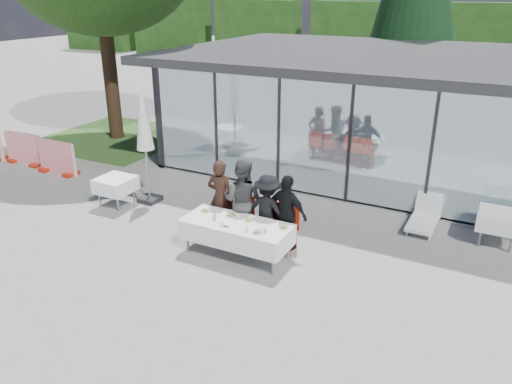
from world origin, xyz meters
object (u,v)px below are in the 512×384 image
diner_chair_a (222,211)px  plate_c (249,219)px  plate_b (231,215)px  diner_chair_d (287,225)px  diner_a (221,198)px  plate_a (206,210)px  plate_d (284,227)px  diner_d (287,213)px  juice_bottle (215,217)px  spare_table_left (116,185)px  diner_chair_c (268,221)px  folded_eyeglasses (225,226)px  market_umbrella (144,127)px  dining_table (237,232)px  diner_b (242,200)px  plate_extra (257,232)px  spare_table_right (499,220)px  spare_chair_b (464,200)px  lounger (425,216)px  diner_c (268,211)px  diner_chair_b (243,216)px

diner_chair_a → plate_c: size_ratio=4.07×
plate_b → diner_chair_d: bearing=27.7°
diner_a → plate_a: diner_a is taller
diner_a → plate_d: bearing=159.4°
plate_b → plate_d: same height
plate_a → plate_d: same height
diner_d → juice_bottle: (-1.27, -0.81, -0.01)m
diner_a → spare_table_left: 3.22m
diner_chair_c → folded_eyeglasses: diner_chair_c is taller
plate_c → market_umbrella: size_ratio=0.08×
diner_chair_a → plate_d: 1.87m
dining_table → diner_b: bearing=110.1°
diner_a → plate_d: (1.77, -0.51, -0.10)m
plate_a → market_umbrella: 3.12m
dining_table → diner_a: diner_a is taller
plate_b → plate_extra: (0.84, -0.44, 0.00)m
plate_c → plate_extra: bearing=-46.5°
spare_table_right → folded_eyeglasses: bearing=-145.6°
plate_extra → spare_chair_b: size_ratio=0.25×
diner_chair_c → plate_c: (-0.16, -0.56, 0.24)m
diner_chair_a → diner_d: diner_d is taller
diner_chair_d → plate_d: 0.62m
diner_a → diner_b: (0.55, 0.00, 0.05)m
spare_table_right → lounger: 1.57m
folded_eyeglasses → spare_table_right: size_ratio=0.16×
plate_d → folded_eyeglasses: (-1.07, -0.48, -0.02)m
plate_b → juice_bottle: juice_bottle is taller
dining_table → diner_c: (0.35, 0.72, 0.26)m
diner_a → plate_b: bearing=133.0°
diner_b → diner_chair_a: bearing=-10.9°
plate_extra → lounger: size_ratio=0.18×
diner_chair_b → plate_c: (0.45, -0.56, 0.24)m
plate_a → diner_chair_b: bearing=45.3°
diner_chair_a → plate_b: size_ratio=4.07×
plate_b → spare_table_left: plate_b is taller
diner_chair_d → plate_a: size_ratio=4.07×
diner_chair_d → diner_b: bearing=-178.1°
plate_c → folded_eyeglasses: (-0.29, -0.47, -0.02)m
plate_a → folded_eyeglasses: 0.87m
diner_c → plate_a: diner_c is taller
spare_table_left → diner_c: bearing=-1.7°
plate_d → spare_table_right: bearing=36.9°
diner_b → diner_chair_b: bearing=-97.3°
diner_chair_a → market_umbrella: market_umbrella is taller
diner_b → plate_c: (0.45, -0.52, -0.15)m
diner_chair_b → diner_c: (0.61, -0.03, 0.26)m
diner_d → plate_a: diner_d is taller
diner_chair_d → spare_table_left: (-4.82, 0.10, 0.02)m
diner_b → plate_a: size_ratio=7.70×
diner_chair_a → market_umbrella: (-2.62, 0.67, 1.46)m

